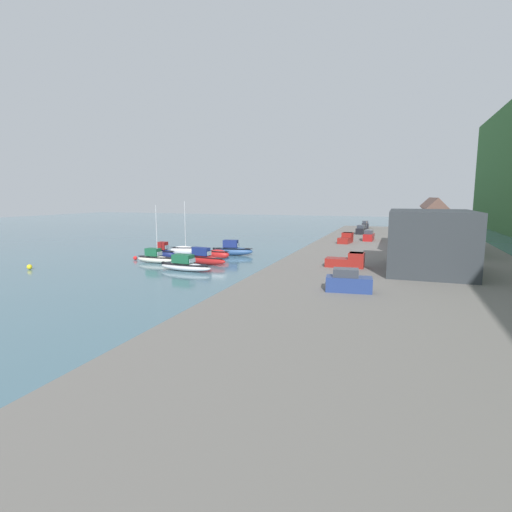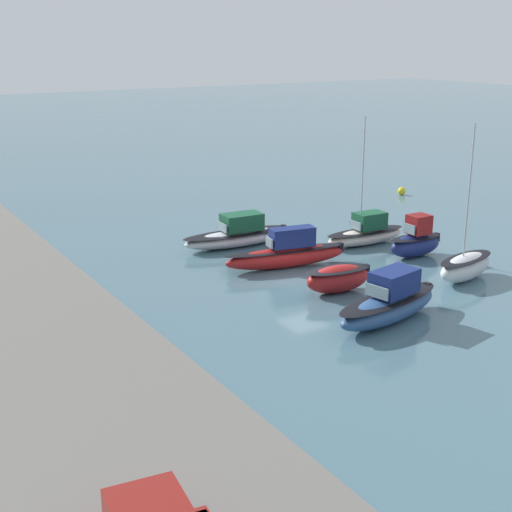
% 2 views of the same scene
% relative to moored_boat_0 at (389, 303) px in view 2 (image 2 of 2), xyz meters
% --- Properties ---
extents(ground_plane, '(320.00, 320.00, 0.00)m').
position_rel_moored_boat_0_xyz_m(ground_plane, '(7.01, 0.42, -1.00)').
color(ground_plane, slate).
extents(moored_boat_0, '(3.53, 7.73, 2.71)m').
position_rel_moored_boat_0_xyz_m(moored_boat_0, '(0.00, 0.00, 0.00)').
color(moored_boat_0, '#33568E').
rests_on(moored_boat_0, ground_plane).
extents(moored_boat_1, '(2.20, 4.31, 1.61)m').
position_rel_moored_boat_0_xyz_m(moored_boat_1, '(4.90, -0.48, -0.15)').
color(moored_boat_1, red).
rests_on(moored_boat_1, ground_plane).
extents(moored_boat_2, '(2.95, 8.53, 2.59)m').
position_rel_moored_boat_0_xyz_m(moored_boat_2, '(10.31, -0.59, -0.05)').
color(moored_boat_2, red).
rests_on(moored_boat_2, ground_plane).
extents(moored_boat_3, '(2.75, 8.33, 2.31)m').
position_rel_moored_boat_0_xyz_m(moored_boat_3, '(16.21, -0.37, -0.17)').
color(moored_boat_3, silver).
rests_on(moored_boat_3, ground_plane).
extents(moored_boat_4, '(2.80, 5.27, 9.53)m').
position_rel_moored_boat_0_xyz_m(moored_boat_4, '(2.54, -8.42, -0.13)').
color(moored_boat_4, white).
rests_on(moored_boat_4, ground_plane).
extents(moored_boat_5, '(1.79, 4.17, 2.86)m').
position_rel_moored_boat_0_xyz_m(moored_boat_5, '(7.70, -9.27, 0.06)').
color(moored_boat_5, navy).
rests_on(moored_boat_5, ground_plane).
extents(moored_boat_6, '(2.15, 6.57, 9.08)m').
position_rel_moored_boat_0_xyz_m(moored_boat_6, '(11.74, -8.36, -0.16)').
color(moored_boat_6, white).
rests_on(moored_boat_6, ground_plane).
extents(mooring_buoy_0, '(0.65, 0.65, 0.65)m').
position_rel_moored_boat_0_xyz_m(mooring_buoy_0, '(10.40, -13.03, -0.67)').
color(mooring_buoy_0, red).
rests_on(mooring_buoy_0, ground_plane).
extents(mooring_buoy_1, '(0.73, 0.73, 0.73)m').
position_rel_moored_boat_0_xyz_m(mooring_buoy_1, '(22.80, -22.05, -0.63)').
color(mooring_buoy_1, yellow).
rests_on(mooring_buoy_1, ground_plane).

